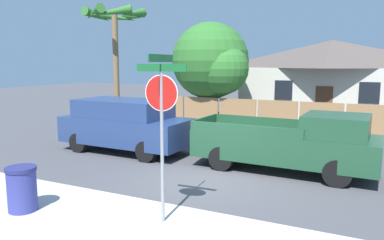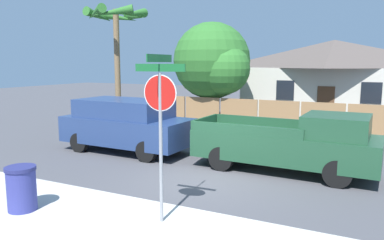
% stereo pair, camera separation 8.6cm
% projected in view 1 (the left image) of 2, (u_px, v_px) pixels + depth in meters
% --- Properties ---
extents(ground_plane, '(80.00, 80.00, 0.00)m').
position_uv_depth(ground_plane, '(203.00, 180.00, 10.48)').
color(ground_plane, '#47474C').
extents(sidewalk_strip, '(36.00, 3.20, 0.01)m').
position_uv_depth(sidewalk_strip, '(128.00, 231.00, 7.28)').
color(sidewalk_strip, beige).
rests_on(sidewalk_strip, ground).
extents(wooden_fence, '(16.13, 0.12, 1.58)m').
position_uv_depth(wooden_fence, '(298.00, 117.00, 17.43)').
color(wooden_fence, '#997047').
rests_on(wooden_fence, ground).
extents(house, '(10.62, 6.24, 4.62)m').
position_uv_depth(house, '(331.00, 77.00, 22.78)').
color(house, beige).
rests_on(house, ground).
extents(oak_tree, '(4.29, 4.09, 5.41)m').
position_uv_depth(oak_tree, '(213.00, 63.00, 19.80)').
color(oak_tree, brown).
rests_on(oak_tree, ground).
extents(palm_tree, '(2.89, 3.10, 5.89)m').
position_uv_depth(palm_tree, '(115.00, 25.00, 18.02)').
color(palm_tree, brown).
rests_on(palm_tree, ground).
extents(red_suv, '(4.89, 2.20, 1.93)m').
position_uv_depth(red_suv, '(125.00, 124.00, 13.71)').
color(red_suv, navy).
rests_on(red_suv, ground).
extents(orange_pickup, '(5.42, 2.09, 1.81)m').
position_uv_depth(orange_pickup, '(291.00, 143.00, 11.14)').
color(orange_pickup, '#1E472D').
rests_on(orange_pickup, ground).
extents(stop_sign, '(1.09, 0.98, 3.40)m').
position_uv_depth(stop_sign, '(162.00, 109.00, 7.37)').
color(stop_sign, gray).
rests_on(stop_sign, ground).
extents(trash_bin, '(0.66, 0.66, 1.00)m').
position_uv_depth(trash_bin, '(22.00, 189.00, 8.22)').
color(trash_bin, navy).
rests_on(trash_bin, ground).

